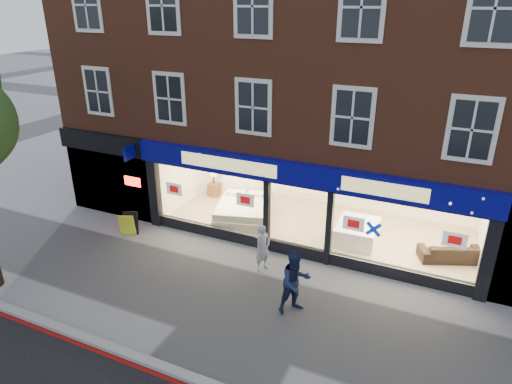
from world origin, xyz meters
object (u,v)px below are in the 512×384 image
Objects in this scene: mattress_stack at (357,232)px; a_board at (129,224)px; sofa at (451,252)px; pedestrian_grey at (263,248)px; display_bed at (244,209)px; pedestrian_blue at (295,282)px.

a_board reaches higher than mattress_stack.
mattress_stack is 3.00m from sofa.
pedestrian_grey is at bearing 6.41° from sofa.
pedestrian_grey is at bearing -70.21° from display_bed.
display_bed reaches higher than a_board.
pedestrian_grey reaches higher than a_board.
sofa is 1.07× the size of pedestrian_blue.
pedestrian_blue is (3.62, -4.27, 0.43)m from display_bed.
a_board is at bearing 112.53° from pedestrian_grey.
a_board is 7.03m from pedestrian_blue.
a_board is 0.47× the size of pedestrian_blue.
mattress_stack is 2.04× the size of a_board.
display_bed is 3.45m from pedestrian_grey.
display_bed is 4.27m from mattress_stack.
mattress_stack is at bearing 32.72° from pedestrian_blue.
display_bed is at bearing 16.74° from a_board.
a_board is at bearing -7.39° from sofa.
pedestrian_blue is at bearing -36.21° from a_board.
pedestrian_grey is at bearing -24.15° from a_board.
display_bed is 1.64× the size of mattress_stack.
mattress_stack is at bearing -21.67° from sofa.
display_bed is 1.47× the size of sofa.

